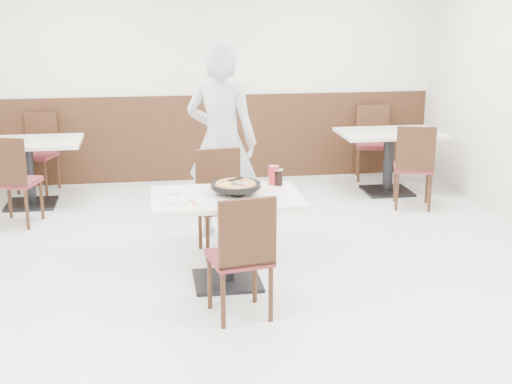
{
  "coord_description": "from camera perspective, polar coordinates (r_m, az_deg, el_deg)",
  "views": [
    {
      "loc": [
        -0.74,
        -5.56,
        2.28
      ],
      "look_at": [
        0.08,
        -0.3,
        0.83
      ],
      "focal_mm": 50.0,
      "sensor_mm": 36.0,
      "label": 1
    }
  ],
  "objects": [
    {
      "name": "napkin",
      "position": [
        5.57,
        -5.9,
        -0.8
      ],
      "size": [
        0.21,
        0.21,
        0.0
      ],
      "primitive_type": "cube",
      "rotation": [
        0.0,
        0.0,
        0.19
      ],
      "color": "silver",
      "rests_on": "main_table"
    },
    {
      "name": "fork",
      "position": [
        5.66,
        -6.24,
        -0.38
      ],
      "size": [
        0.04,
        0.15,
        0.0
      ],
      "primitive_type": "cube",
      "rotation": [
        0.0,
        0.0,
        -0.16
      ],
      "color": "white",
      "rests_on": "side_plate"
    },
    {
      "name": "wall_back",
      "position": [
        9.13,
        -4.2,
        9.62
      ],
      "size": [
        6.0,
        0.04,
        2.8
      ],
      "primitive_type": "cube",
      "color": "beige",
      "rests_on": "floor"
    },
    {
      "name": "cola_glass",
      "position": [
        6.04,
        1.8,
        1.15
      ],
      "size": [
        0.07,
        0.07,
        0.13
      ],
      "primitive_type": "cylinder",
      "rotation": [
        0.0,
        0.0,
        0.05
      ],
      "color": "black",
      "rests_on": "main_table"
    },
    {
      "name": "side_plate",
      "position": [
        5.6,
        -6.24,
        -0.64
      ],
      "size": [
        0.2,
        0.2,
        0.01
      ],
      "primitive_type": "cylinder",
      "rotation": [
        0.0,
        0.0,
        0.05
      ],
      "color": "white",
      "rests_on": "napkin"
    },
    {
      "name": "bg_chair_left_near",
      "position": [
        7.77,
        -18.66,
        0.94
      ],
      "size": [
        0.52,
        0.52,
        0.95
      ],
      "primitive_type": null,
      "rotation": [
        0.0,
        0.0,
        -0.28
      ],
      "color": "black",
      "rests_on": "floor"
    },
    {
      "name": "diner_person",
      "position": [
        6.87,
        -2.77,
        4.03
      ],
      "size": [
        0.82,
        0.7,
        1.9
      ],
      "primitive_type": "imported",
      "rotation": [
        0.0,
        0.0,
        2.72
      ],
      "color": "#B4B4B9",
      "rests_on": "floor"
    },
    {
      "name": "bg_table_right",
      "position": [
        8.75,
        10.54,
        2.36
      ],
      "size": [
        1.23,
        0.85,
        0.75
      ],
      "primitive_type": null,
      "rotation": [
        0.0,
        0.0,
        -0.04
      ],
      "color": "silver",
      "rests_on": "floor"
    },
    {
      "name": "chair_far",
      "position": [
        6.49,
        -2.69,
        -0.97
      ],
      "size": [
        0.46,
        0.46,
        0.95
      ],
      "primitive_type": null,
      "rotation": [
        0.0,
        0.0,
        3.25
      ],
      "color": "black",
      "rests_on": "floor"
    },
    {
      "name": "bg_table_left",
      "position": [
        8.45,
        -17.7,
        1.43
      ],
      "size": [
        1.29,
        0.94,
        0.75
      ],
      "primitive_type": null,
      "rotation": [
        0.0,
        0.0,
        -0.12
      ],
      "color": "silver",
      "rests_on": "floor"
    },
    {
      "name": "chair_near",
      "position": [
        5.22,
        -1.34,
        -5.04
      ],
      "size": [
        0.49,
        0.49,
        0.95
      ],
      "primitive_type": null,
      "rotation": [
        0.0,
        0.0,
        0.18
      ],
      "color": "black",
      "rests_on": "floor"
    },
    {
      "name": "bg_chair_right_far",
      "position": [
        9.35,
        9.32,
        3.85
      ],
      "size": [
        0.51,
        0.51,
        0.95
      ],
      "primitive_type": null,
      "rotation": [
        0.0,
        0.0,
        2.9
      ],
      "color": "black",
      "rests_on": "floor"
    },
    {
      "name": "wainscot_back",
      "position": [
        9.23,
        -4.09,
        4.35
      ],
      "size": [
        5.9,
        0.03,
        1.1
      ],
      "primitive_type": "cube",
      "color": "black",
      "rests_on": "floor"
    },
    {
      "name": "pizza_server",
      "position": [
        5.74,
        -1.29,
        0.7
      ],
      "size": [
        0.08,
        0.1,
        0.0
      ],
      "primitive_type": "cube",
      "rotation": [
        0.0,
        0.0,
        0.23
      ],
      "color": "white",
      "rests_on": "pizza"
    },
    {
      "name": "trivet",
      "position": [
        5.74,
        -1.47,
        -0.07
      ],
      "size": [
        0.13,
        0.13,
        0.04
      ],
      "primitive_type": "cylinder",
      "rotation": [
        0.0,
        0.0,
        0.05
      ],
      "color": "black",
      "rests_on": "main_table"
    },
    {
      "name": "main_table",
      "position": [
        5.85,
        -2.36,
        -3.83
      ],
      "size": [
        1.24,
        0.86,
        0.75
      ],
      "primitive_type": null,
      "rotation": [
        0.0,
        0.0,
        0.05
      ],
      "color": "silver",
      "rests_on": "floor"
    },
    {
      "name": "bg_chair_left_far",
      "position": [
        9.03,
        -17.15,
        2.98
      ],
      "size": [
        0.53,
        0.53,
        0.95
      ],
      "primitive_type": null,
      "rotation": [
        0.0,
        0.0,
        2.84
      ],
      "color": "black",
      "rests_on": "floor"
    },
    {
      "name": "pizza_pan",
      "position": [
        5.78,
        -1.63,
        0.27
      ],
      "size": [
        0.38,
        0.38,
        0.01
      ],
      "primitive_type": "cylinder",
      "rotation": [
        0.0,
        0.0,
        0.05
      ],
      "color": "black",
      "rests_on": "trivet"
    },
    {
      "name": "floor",
      "position": [
        6.05,
        -1.18,
        -6.93
      ],
      "size": [
        7.0,
        7.0,
        0.0
      ],
      "primitive_type": "plane",
      "color": "#A5A6A1",
      "rests_on": "ground"
    },
    {
      "name": "red_cup",
      "position": [
        6.07,
        1.43,
        1.36
      ],
      "size": [
        0.1,
        0.1,
        0.16
      ],
      "primitive_type": "cylinder",
      "rotation": [
        0.0,
        0.0,
        0.05
      ],
      "color": "#AE1D2A",
      "rests_on": "main_table"
    },
    {
      "name": "bg_chair_right_near",
      "position": [
        8.17,
        12.48,
        2.07
      ],
      "size": [
        0.52,
        0.52,
        0.95
      ],
      "primitive_type": null,
      "rotation": [
        0.0,
        0.0,
        -0.3
      ],
      "color": "black",
      "rests_on": "floor"
    },
    {
      "name": "wall_front",
      "position": [
        2.36,
        10.13,
        -6.89
      ],
      "size": [
        6.0,
        0.04,
        2.8
      ],
      "primitive_type": "cube",
      "color": "beige",
      "rests_on": "floor"
    },
    {
      "name": "pizza",
      "position": [
        5.77,
        -1.65,
        0.44
      ],
      "size": [
        0.34,
        0.34,
        0.02
      ],
      "primitive_type": "cylinder",
      "rotation": [
        0.0,
        0.0,
        0.05
      ],
      "color": "#B78046",
      "rests_on": "pizza_pan"
    }
  ]
}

